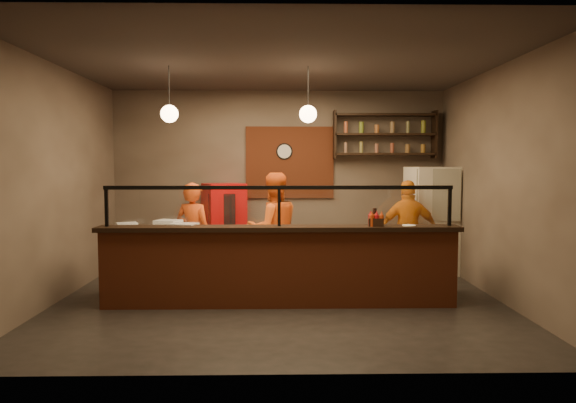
{
  "coord_description": "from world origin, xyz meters",
  "views": [
    {
      "loc": [
        -0.01,
        -6.91,
        1.84
      ],
      "look_at": [
        0.13,
        0.3,
        1.34
      ],
      "focal_mm": 32.0,
      "sensor_mm": 36.0,
      "label": 1
    }
  ],
  "objects_px": {
    "pizza_dough": "(349,232)",
    "pepper_mill": "(375,217)",
    "cook_right": "(409,231)",
    "red_cooler": "(224,226)",
    "fridge": "(431,220)",
    "wall_clock": "(284,151)",
    "condiment_caddy": "(376,222)",
    "cook_mid": "(273,230)",
    "cook_left": "(193,235)"
  },
  "relations": [
    {
      "from": "condiment_caddy",
      "to": "pepper_mill",
      "type": "distance_m",
      "value": 0.08
    },
    {
      "from": "wall_clock",
      "to": "pepper_mill",
      "type": "relative_size",
      "value": 1.31
    },
    {
      "from": "cook_right",
      "to": "pepper_mill",
      "type": "height_order",
      "value": "cook_right"
    },
    {
      "from": "cook_mid",
      "to": "red_cooler",
      "type": "relative_size",
      "value": 1.14
    },
    {
      "from": "fridge",
      "to": "pepper_mill",
      "type": "relative_size",
      "value": 7.94
    },
    {
      "from": "cook_right",
      "to": "pizza_dough",
      "type": "relative_size",
      "value": 3.28
    },
    {
      "from": "cook_left",
      "to": "pizza_dough",
      "type": "xyz_separation_m",
      "value": [
        2.29,
        -0.62,
        0.11
      ]
    },
    {
      "from": "wall_clock",
      "to": "pepper_mill",
      "type": "distance_m",
      "value": 3.11
    },
    {
      "from": "cook_mid",
      "to": "cook_right",
      "type": "bearing_deg",
      "value": 169.57
    },
    {
      "from": "cook_mid",
      "to": "pizza_dough",
      "type": "bearing_deg",
      "value": 132.68
    },
    {
      "from": "cook_left",
      "to": "fridge",
      "type": "height_order",
      "value": "fridge"
    },
    {
      "from": "cook_left",
      "to": "fridge",
      "type": "xyz_separation_m",
      "value": [
        3.9,
        0.89,
        0.12
      ]
    },
    {
      "from": "wall_clock",
      "to": "pepper_mill",
      "type": "bearing_deg",
      "value": -67.3
    },
    {
      "from": "fridge",
      "to": "condiment_caddy",
      "type": "distance_m",
      "value": 2.48
    },
    {
      "from": "fridge",
      "to": "condiment_caddy",
      "type": "bearing_deg",
      "value": -129.86
    },
    {
      "from": "cook_mid",
      "to": "fridge",
      "type": "xyz_separation_m",
      "value": [
        2.69,
        0.91,
        0.04
      ]
    },
    {
      "from": "condiment_caddy",
      "to": "pepper_mill",
      "type": "bearing_deg",
      "value": 99.32
    },
    {
      "from": "cook_left",
      "to": "red_cooler",
      "type": "distance_m",
      "value": 1.34
    },
    {
      "from": "pizza_dough",
      "to": "wall_clock",
      "type": "bearing_deg",
      "value": 111.62
    },
    {
      "from": "fridge",
      "to": "pizza_dough",
      "type": "height_order",
      "value": "fridge"
    },
    {
      "from": "fridge",
      "to": "condiment_caddy",
      "type": "height_order",
      "value": "fridge"
    },
    {
      "from": "fridge",
      "to": "cook_left",
      "type": "bearing_deg",
      "value": -173.97
    },
    {
      "from": "cook_mid",
      "to": "condiment_caddy",
      "type": "height_order",
      "value": "cook_mid"
    },
    {
      "from": "fridge",
      "to": "pepper_mill",
      "type": "bearing_deg",
      "value": -130.74
    },
    {
      "from": "pizza_dough",
      "to": "cook_left",
      "type": "bearing_deg",
      "value": 164.74
    },
    {
      "from": "cook_left",
      "to": "pizza_dough",
      "type": "relative_size",
      "value": 3.23
    },
    {
      "from": "cook_left",
      "to": "wall_clock",
      "type": "bearing_deg",
      "value": -109.19
    },
    {
      "from": "wall_clock",
      "to": "fridge",
      "type": "height_order",
      "value": "wall_clock"
    },
    {
      "from": "cook_left",
      "to": "cook_mid",
      "type": "bearing_deg",
      "value": -159.01
    },
    {
      "from": "cook_right",
      "to": "pepper_mill",
      "type": "relative_size",
      "value": 7.04
    },
    {
      "from": "red_cooler",
      "to": "wall_clock",
      "type": "bearing_deg",
      "value": -8.41
    },
    {
      "from": "cook_right",
      "to": "red_cooler",
      "type": "height_order",
      "value": "cook_right"
    },
    {
      "from": "condiment_caddy",
      "to": "red_cooler",
      "type": "bearing_deg",
      "value": 131.93
    },
    {
      "from": "cook_mid",
      "to": "condiment_caddy",
      "type": "xyz_separation_m",
      "value": [
        1.34,
        -1.16,
        0.24
      ]
    },
    {
      "from": "pizza_dough",
      "to": "pepper_mill",
      "type": "bearing_deg",
      "value": -62.68
    },
    {
      "from": "wall_clock",
      "to": "cook_left",
      "type": "xyz_separation_m",
      "value": [
        -1.4,
        -1.61,
        -1.31
      ]
    },
    {
      "from": "fridge",
      "to": "pizza_dough",
      "type": "distance_m",
      "value": 2.21
    },
    {
      "from": "pepper_mill",
      "to": "cook_mid",
      "type": "bearing_deg",
      "value": 140.29
    },
    {
      "from": "fridge",
      "to": "pepper_mill",
      "type": "height_order",
      "value": "fridge"
    },
    {
      "from": "wall_clock",
      "to": "cook_right",
      "type": "relative_size",
      "value": 0.19
    },
    {
      "from": "wall_clock",
      "to": "condiment_caddy",
      "type": "height_order",
      "value": "wall_clock"
    },
    {
      "from": "cook_right",
      "to": "red_cooler",
      "type": "relative_size",
      "value": 1.05
    },
    {
      "from": "red_cooler",
      "to": "pepper_mill",
      "type": "bearing_deg",
      "value": -72.04
    },
    {
      "from": "wall_clock",
      "to": "cook_mid",
      "type": "xyz_separation_m",
      "value": [
        -0.19,
        -1.63,
        -1.23
      ]
    },
    {
      "from": "wall_clock",
      "to": "cook_right",
      "type": "xyz_separation_m",
      "value": [
        1.95,
        -1.35,
        -1.29
      ]
    },
    {
      "from": "cook_mid",
      "to": "cook_left",
      "type": "bearing_deg",
      "value": -18.75
    },
    {
      "from": "fridge",
      "to": "wall_clock",
      "type": "bearing_deg",
      "value": 157.08
    },
    {
      "from": "cook_right",
      "to": "condiment_caddy",
      "type": "distance_m",
      "value": 1.68
    },
    {
      "from": "cook_mid",
      "to": "red_cooler",
      "type": "xyz_separation_m",
      "value": [
        -0.89,
        1.32,
        -0.1
      ]
    },
    {
      "from": "wall_clock",
      "to": "cook_left",
      "type": "bearing_deg",
      "value": -131.04
    }
  ]
}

